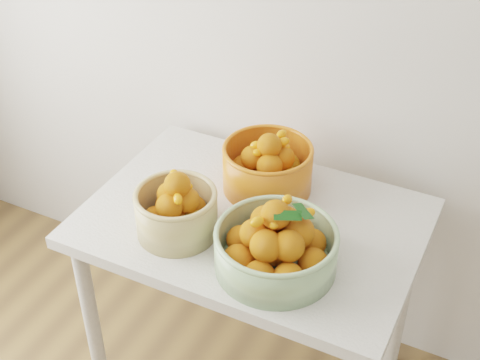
# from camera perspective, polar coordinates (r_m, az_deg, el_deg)

# --- Properties ---
(table) EXTENTS (1.00, 0.70, 0.75)m
(table) POSITION_cam_1_polar(r_m,az_deg,el_deg) (2.07, 1.05, -5.29)
(table) COLOR silver
(table) RESTS_ON ground
(bowl_cream) EXTENTS (0.29, 0.29, 0.21)m
(bowl_cream) POSITION_cam_1_polar(r_m,az_deg,el_deg) (1.92, -5.46, -2.61)
(bowl_cream) COLOR tan
(bowl_cream) RESTS_ON table
(bowl_green) EXTENTS (0.35, 0.35, 0.22)m
(bowl_green) POSITION_cam_1_polar(r_m,az_deg,el_deg) (1.80, 3.07, -5.65)
(bowl_green) COLOR #9ABB89
(bowl_green) RESTS_ON table
(bowl_orange) EXTENTS (0.33, 0.33, 0.20)m
(bowl_orange) POSITION_cam_1_polar(r_m,az_deg,el_deg) (2.09, 2.37, 1.14)
(bowl_orange) COLOR orange
(bowl_orange) RESTS_ON table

